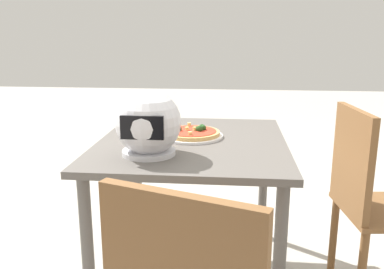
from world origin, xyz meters
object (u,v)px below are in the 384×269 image
(drinking_glass, at_px, (158,113))
(chair_side, at_px, (370,197))
(dining_table, at_px, (192,158))
(motorcycle_helmet, at_px, (148,124))
(pizza, at_px, (192,132))

(drinking_glass, xyz_separation_m, chair_side, (-1.03, 0.50, -0.26))
(dining_table, bearing_deg, drinking_glass, -58.89)
(motorcycle_helmet, distance_m, chair_side, 1.03)
(motorcycle_helmet, bearing_deg, chair_side, -172.07)
(dining_table, bearing_deg, pizza, -82.83)
(drinking_glass, relative_size, chair_side, 0.12)
(pizza, distance_m, chair_side, 0.86)
(pizza, height_order, drinking_glass, drinking_glass)
(chair_side, bearing_deg, dining_table, -8.74)
(dining_table, distance_m, motorcycle_helmet, 0.37)
(pizza, height_order, chair_side, chair_side)
(dining_table, height_order, chair_side, chair_side)
(dining_table, height_order, motorcycle_helmet, motorcycle_helmet)
(pizza, bearing_deg, chair_side, 167.52)
(drinking_glass, bearing_deg, pizza, 124.42)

